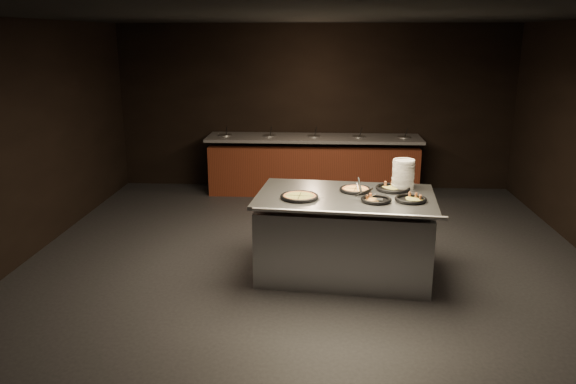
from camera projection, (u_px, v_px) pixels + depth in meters
The scene contains 11 objects.
room at pixel (309, 153), 6.16m from camera, with size 7.02×8.02×2.92m.
salad_bar at pixel (313, 169), 9.85m from camera, with size 3.70×0.83×1.18m.
serving_counter at pixel (344, 237), 6.47m from camera, with size 2.10×1.46×0.96m.
plate_stack at pixel (403, 174), 6.57m from camera, with size 0.26×0.26×0.34m, color silver.
pan_veggie_whole at pixel (300, 196), 6.21m from camera, with size 0.43×0.43×0.04m.
pan_cheese_whole at pixel (355, 189), 6.49m from camera, with size 0.37×0.37×0.04m.
pan_cheese_slices_a at pixel (393, 188), 6.54m from camera, with size 0.40×0.40×0.04m.
pan_cheese_slices_b at pixel (376, 200), 6.09m from camera, with size 0.34×0.34×0.04m.
pan_veggie_slices at pixel (411, 199), 6.11m from camera, with size 0.35×0.35×0.04m.
server_left at pixel (359, 186), 6.38m from camera, with size 0.12×0.36×0.17m.
server_right at pixel (368, 194), 6.10m from camera, with size 0.30×0.10×0.14m.
Camera 1 is at (0.14, -6.04, 2.70)m, focal length 35.00 mm.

